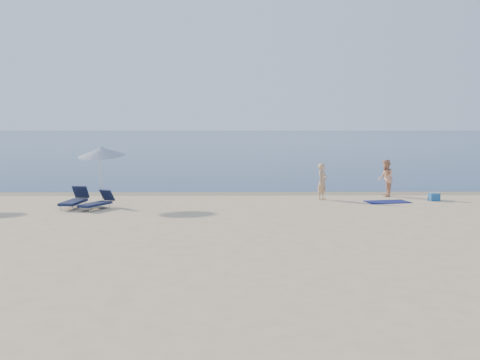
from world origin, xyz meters
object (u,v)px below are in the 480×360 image
person_right (386,178)px  person_left (322,182)px  blue_cooler (434,197)px  umbrella_near (102,152)px

person_right → person_left: bearing=-61.9°
blue_cooler → umbrella_near: umbrella_near is taller
person_right → blue_cooler: bearing=57.9°
person_left → blue_cooler: person_left is taller
person_left → umbrella_near: 9.66m
person_left → umbrella_near: (-9.44, -1.48, 1.42)m
blue_cooler → umbrella_near: bearing=172.6°
person_right → blue_cooler: (1.76, -1.51, -0.70)m
blue_cooler → umbrella_near: size_ratio=0.17×
blue_cooler → umbrella_near: (-14.32, -1.09, 2.08)m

